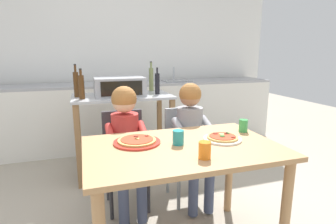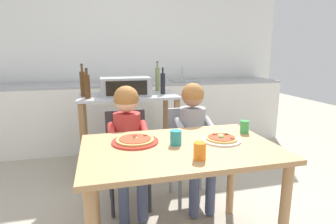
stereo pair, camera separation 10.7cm
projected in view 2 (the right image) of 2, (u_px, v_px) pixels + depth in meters
The scene contains 19 objects.
ground_plane at pixel (150, 180), 2.82m from camera, with size 10.51×10.51×0.00m, color #A89E8C.
back_wall_tiled at pixel (129, 49), 4.07m from camera, with size 4.84×0.12×2.70m.
kitchen_counter at pixel (134, 113), 3.88m from camera, with size 4.35×0.60×1.09m.
kitchen_island_cart at pixel (129, 121), 2.94m from camera, with size 1.03×0.57×0.86m.
toaster_oven at pixel (125, 86), 2.85m from camera, with size 0.51×0.38×0.19m.
bottle_slim_sauce at pixel (163, 83), 2.91m from camera, with size 0.05×0.05×0.29m.
bottle_brown_beer at pixel (83, 83), 2.76m from camera, with size 0.05×0.05×0.33m.
bottle_clear_vinegar at pixel (87, 86), 2.63m from camera, with size 0.06×0.06×0.29m.
bottle_squat_spirits at pixel (158, 79), 3.14m from camera, with size 0.05×0.05×0.34m.
dining_table at pixel (180, 163), 1.69m from camera, with size 1.19×0.77×0.74m.
dining_chair_left at pixel (127, 151), 2.31m from camera, with size 0.36×0.36×0.81m.
dining_chair_right at pixel (189, 147), 2.41m from camera, with size 0.36×0.36×0.81m.
child_in_red_shirt at pixel (128, 133), 2.16m from camera, with size 0.32×0.42×1.03m.
child_in_grey_shirt at pixel (194, 130), 2.26m from camera, with size 0.32×0.42×1.04m.
pizza_plate_red_rimmed at pixel (135, 141), 1.72m from camera, with size 0.30×0.30×0.03m.
pizza_plate_white at pixel (222, 139), 1.76m from camera, with size 0.25×0.25×0.03m.
drinking_cup_orange at pixel (200, 151), 1.45m from camera, with size 0.07×0.07×0.09m, color orange.
drinking_cup_teal at pixel (176, 138), 1.68m from camera, with size 0.07×0.07×0.09m, color teal.
drinking_cup_green at pixel (244, 127), 1.92m from camera, with size 0.06×0.06×0.09m, color green.
Camera 2 is at (-0.47, -1.51, 1.31)m, focal length 28.82 mm.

